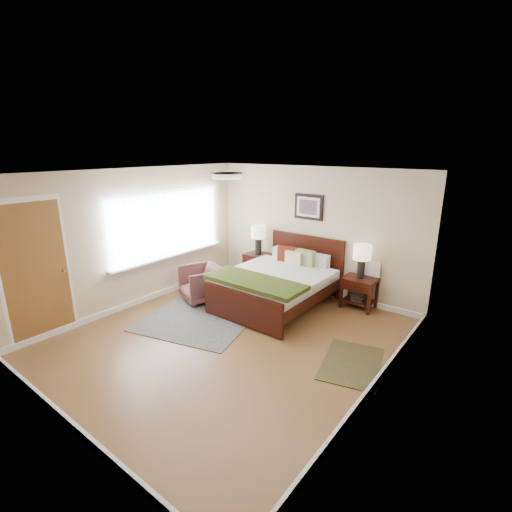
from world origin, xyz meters
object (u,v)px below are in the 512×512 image
(nightstand_left, at_px, (258,259))
(nightstand_right, at_px, (359,290))
(rug_persian, at_px, (210,310))
(bed, at_px, (278,279))
(lamp_left, at_px, (258,235))
(armchair, at_px, (202,283))
(lamp_right, at_px, (362,255))

(nightstand_left, bearing_deg, nightstand_right, 0.23)
(rug_persian, bearing_deg, bed, 33.38)
(bed, bearing_deg, nightstand_left, 143.80)
(lamp_left, height_order, armchair, lamp_left)
(nightstand_left, height_order, lamp_right, lamp_right)
(nightstand_left, bearing_deg, rug_persian, -82.12)
(nightstand_left, xyz_separation_m, nightstand_right, (2.31, 0.01, -0.15))
(bed, bearing_deg, nightstand_right, 32.89)
(nightstand_left, relative_size, nightstand_right, 1.07)
(nightstand_left, distance_m, lamp_left, 0.55)
(lamp_left, height_order, rug_persian, lamp_left)
(nightstand_right, xyz_separation_m, lamp_left, (-2.31, 0.01, 0.69))
(nightstand_left, bearing_deg, lamp_left, 90.00)
(nightstand_left, distance_m, lamp_right, 2.36)
(nightstand_right, height_order, rug_persian, nightstand_right)
(rug_persian, bearing_deg, armchair, 136.04)
(nightstand_right, relative_size, lamp_right, 0.96)
(nightstand_right, xyz_separation_m, armchair, (-2.53, -1.48, -0.02))
(nightstand_left, height_order, nightstand_right, nightstand_left)
(nightstand_right, height_order, lamp_left, lamp_left)
(bed, bearing_deg, rug_persian, -131.69)
(bed, xyz_separation_m, armchair, (-1.30, -0.69, -0.19))
(nightstand_left, distance_m, armchair, 1.50)
(nightstand_left, xyz_separation_m, lamp_left, (0.00, 0.02, 0.55))
(armchair, xyz_separation_m, rug_persian, (0.46, -0.25, -0.33))
(lamp_left, relative_size, armchair, 0.83)
(nightstand_left, bearing_deg, armchair, -98.51)
(bed, bearing_deg, lamp_right, 33.29)
(armchair, height_order, rug_persian, armchair)
(lamp_left, distance_m, armchair, 1.67)
(bed, relative_size, armchair, 2.86)
(nightstand_right, bearing_deg, armchair, -149.63)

